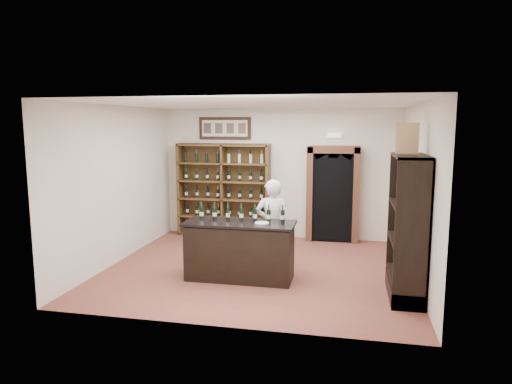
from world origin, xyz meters
TOP-DOWN VIEW (x-y plane):
  - floor at (0.00, 0.00)m, footprint 5.50×5.50m
  - ceiling at (0.00, 0.00)m, footprint 5.50×5.50m
  - wall_back at (0.00, 2.50)m, footprint 5.50×0.04m
  - wall_left at (-2.75, 0.00)m, footprint 0.04×5.00m
  - wall_right at (2.75, 0.00)m, footprint 0.04×5.00m
  - wine_shelf at (-1.30, 2.33)m, footprint 2.20×0.38m
  - framed_picture at (-1.30, 2.47)m, footprint 1.25×0.04m
  - arched_doorway at (1.25, 2.33)m, footprint 1.17×0.35m
  - emergency_light at (1.25, 2.42)m, footprint 0.30×0.10m
  - tasting_counter at (-0.20, -0.60)m, footprint 1.88×0.78m
  - counter_bottle_0 at (-0.92, -0.48)m, footprint 0.07×0.07m
  - counter_bottle_1 at (-0.68, -0.48)m, footprint 0.07×0.07m
  - counter_bottle_2 at (-0.44, -0.48)m, footprint 0.07×0.07m
  - counter_bottle_3 at (-0.20, -0.48)m, footprint 0.07×0.07m
  - counter_bottle_4 at (0.04, -0.48)m, footprint 0.07×0.07m
  - counter_bottle_5 at (0.28, -0.48)m, footprint 0.07×0.07m
  - counter_bottle_6 at (0.52, -0.48)m, footprint 0.07×0.07m
  - side_cabinet at (2.52, -0.90)m, footprint 0.48×1.20m
  - shopkeeper at (0.25, 0.03)m, footprint 0.69×0.54m
  - plate at (0.19, -0.65)m, footprint 0.24×0.24m
  - wine_crate at (2.45, -0.71)m, footprint 0.35×0.18m

SIDE VIEW (x-z plane):
  - floor at x=0.00m, z-range 0.00..0.00m
  - tasting_counter at x=-0.20m, z-range -0.01..0.99m
  - side_cabinet at x=2.52m, z-range -0.35..1.85m
  - shopkeeper at x=0.25m, z-range 0.00..1.67m
  - plate at x=0.19m, z-range 1.00..1.02m
  - wine_shelf at x=-1.30m, z-range 0.00..2.20m
  - counter_bottle_0 at x=-0.92m, z-range 0.96..1.26m
  - counter_bottle_1 at x=-0.68m, z-range 0.96..1.26m
  - counter_bottle_2 at x=-0.44m, z-range 0.96..1.26m
  - counter_bottle_3 at x=-0.20m, z-range 0.96..1.26m
  - counter_bottle_4 at x=0.04m, z-range 0.96..1.26m
  - counter_bottle_5 at x=0.28m, z-range 0.96..1.26m
  - counter_bottle_6 at x=0.52m, z-range 0.96..1.26m
  - arched_doorway at x=1.25m, z-range 0.05..2.22m
  - wall_back at x=0.00m, z-range 0.00..3.00m
  - wall_left at x=-2.75m, z-range 0.00..3.00m
  - wall_right at x=2.75m, z-range 0.00..3.00m
  - emergency_light at x=1.25m, z-range 2.35..2.45m
  - wine_crate at x=2.45m, z-range 2.20..2.67m
  - framed_picture at x=-1.30m, z-range 2.29..2.81m
  - ceiling at x=0.00m, z-range 3.00..3.00m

